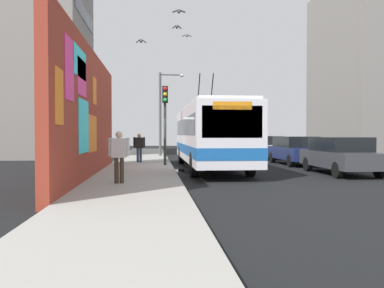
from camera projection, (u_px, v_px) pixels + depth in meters
ground_plane at (172, 168)px, 20.13m from camera, size 80.00×80.00×0.00m
sidewalk_slab at (140, 167)px, 19.98m from camera, size 48.00×3.20×0.15m
graffiti_wall at (90, 115)px, 15.40m from camera, size 13.31×0.32×4.90m
building_far_left at (43, 31)px, 30.50m from camera, size 9.16×6.16×18.93m
building_far_right at (366, 70)px, 34.28m from camera, size 10.72×6.27×14.37m
city_bus at (209, 134)px, 19.81m from camera, size 11.64×2.55×4.85m
parked_car_dark_gray at (340, 155)px, 17.24m from camera, size 4.64×1.92×1.58m
parked_car_navy at (295, 150)px, 22.69m from camera, size 4.92×1.93×1.58m
parked_car_white at (268, 147)px, 28.18m from camera, size 4.35×1.83×1.58m
pedestrian_midblock at (139, 146)px, 22.39m from camera, size 0.22×0.65×1.60m
pedestrian_near_wall at (119, 153)px, 12.81m from camera, size 0.22×0.67×1.65m
traffic_light at (165, 112)px, 20.33m from camera, size 0.49×0.28×3.99m
street_lamp at (163, 107)px, 29.35m from camera, size 0.44×1.82×6.02m
flying_pigeons at (167, 22)px, 20.97m from camera, size 6.44×3.07×2.92m
curbside_puddle at (186, 171)px, 18.95m from camera, size 1.85×1.85×0.00m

